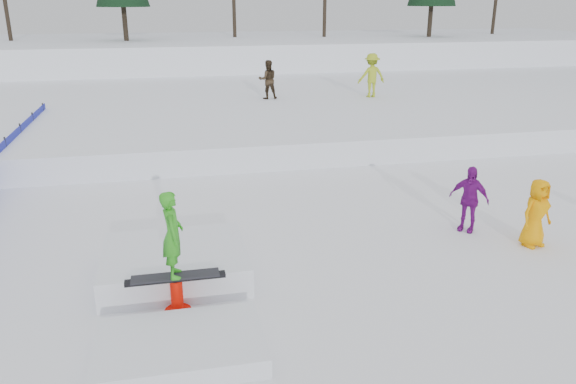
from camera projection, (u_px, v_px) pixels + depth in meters
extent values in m
plane|color=white|center=(284.00, 288.00, 10.03)|extent=(120.00, 120.00, 0.00)
cube|color=white|center=(192.00, 57.00, 37.34)|extent=(60.00, 14.00, 2.40)
cube|color=white|center=(209.00, 106.00, 24.68)|extent=(50.00, 18.00, 0.80)
cylinder|color=black|center=(7.00, 155.00, 16.40)|extent=(0.05, 0.05, 1.10)
cylinder|color=black|center=(22.00, 140.00, 18.15)|extent=(0.05, 0.05, 1.10)
cylinder|color=black|center=(34.00, 128.00, 19.91)|extent=(0.05, 0.05, 1.10)
cylinder|color=black|center=(44.00, 117.00, 21.66)|extent=(0.05, 0.05, 1.10)
cylinder|color=black|center=(125.00, 24.00, 34.44)|extent=(0.30, 0.30, 2.00)
cylinder|color=black|center=(430.00, 22.00, 37.99)|extent=(0.30, 0.30, 2.00)
imported|color=#2F2215|center=(268.00, 80.00, 23.89)|extent=(0.80, 0.63, 1.63)
imported|color=#9CB11E|center=(372.00, 75.00, 24.29)|extent=(1.25, 0.76, 1.87)
imported|color=#76117F|center=(469.00, 199.00, 12.29)|extent=(0.86, 0.88, 1.48)
imported|color=#F09400|center=(536.00, 213.00, 11.52)|extent=(0.79, 0.61, 1.45)
cube|color=white|center=(175.00, 263.00, 10.34)|extent=(2.60, 2.20, 0.54)
cube|color=white|center=(180.00, 347.00, 8.08)|extent=(2.40, 1.60, 0.30)
cylinder|color=#F61A09|center=(178.00, 311.00, 9.22)|extent=(0.44, 0.44, 0.06)
cylinder|color=#F61A09|center=(177.00, 297.00, 9.13)|extent=(0.20, 0.20, 0.60)
cube|color=black|center=(176.00, 279.00, 9.03)|extent=(1.60, 0.16, 0.06)
cube|color=black|center=(176.00, 276.00, 9.01)|extent=(1.40, 0.28, 0.03)
imported|color=green|center=(172.00, 235.00, 8.77)|extent=(0.34, 0.52, 1.42)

